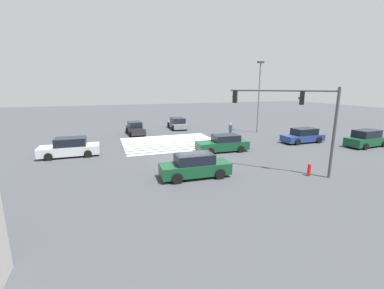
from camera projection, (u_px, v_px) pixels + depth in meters
name	position (u px, v px, depth m)	size (l,w,h in m)	color
ground_plane	(192.00, 159.00, 21.00)	(132.49, 132.49, 0.00)	#3D3F44
crosswalk_markings	(171.00, 143.00, 27.10)	(9.91, 8.20, 0.01)	silver
traffic_signal_mast	(298.00, 111.00, 16.78)	(4.98, 4.98, 5.81)	#47474C
car_0	(135.00, 129.00, 31.79)	(2.14, 4.29, 1.53)	black
car_1	(303.00, 136.00, 27.09)	(4.55, 2.01, 1.51)	navy
car_2	(195.00, 166.00, 16.76)	(4.64, 2.06, 1.57)	#144728
car_3	(223.00, 144.00, 23.45)	(4.77, 2.19, 1.52)	#144728
car_4	(70.00, 148.00, 21.76)	(4.80, 2.12, 1.60)	silver
car_5	(366.00, 139.00, 25.22)	(4.61, 2.21, 1.67)	#144728
car_6	(177.00, 123.00, 35.92)	(2.30, 4.72, 1.55)	gray
pedestrian	(230.00, 130.00, 29.60)	(0.41, 0.41, 1.66)	brown
street_light_pole_a	(259.00, 91.00, 31.99)	(0.80, 0.36, 8.78)	slate
fire_hydrant	(309.00, 170.00, 17.04)	(0.22, 0.22, 0.86)	red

